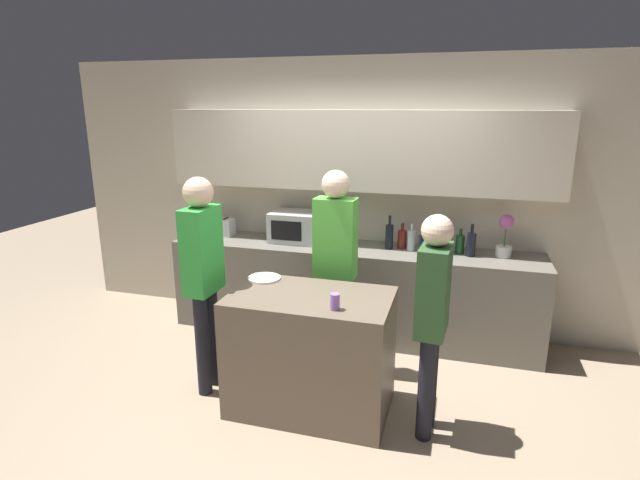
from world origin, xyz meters
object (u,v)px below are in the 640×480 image
Objects in this scene: bottle_6 at (460,244)px; person_center at (335,254)px; potted_plant at (505,236)px; bottle_3 at (422,245)px; bottle_1 at (402,239)px; person_left at (203,267)px; toaster at (221,227)px; bottle_2 at (411,240)px; bottle_7 at (471,244)px; bottle_4 at (435,244)px; bottle_0 at (389,236)px; person_right at (432,309)px; cup_0 at (335,302)px; microwave at (297,227)px; plate_on_island at (264,278)px; bottle_5 at (447,244)px.

bottle_6 is 0.14× the size of person_center.
potted_plant reaches higher than bottle_3.
person_left is (-1.35, -1.43, 0.04)m from bottle_1.
bottle_3 is (2.11, -0.18, 0.02)m from toaster.
bottle_2 is 0.54m from bottle_7.
potted_plant is at bearing 15.96° from bottle_4.
toaster is at bearing 175.53° from bottle_4.
person_left is (-1.23, -1.38, 0.01)m from bottle_0.
potted_plant is 1.59m from person_center.
person_right reaches higher than bottle_2.
bottle_1 is at bearing 137.73° from person_left.
bottle_2 is at bearing 77.99° from cup_0.
bottle_1 is at bearing -116.40° from person_center.
bottle_4 is at bearing -164.04° from potted_plant.
microwave is 1.38m from bottle_4.
microwave is 1.27m from bottle_3.
microwave is 2.00× the size of plate_on_island.
potted_plant is at bearing 0.00° from toaster.
toaster is 2.54m from bottle_7.
toaster is 1.05× the size of bottle_1.
cup_0 is at bearing -125.89° from potted_plant.
person_left is (-2.28, -1.40, -0.06)m from potted_plant.
bottle_2 is 0.45m from bottle_6.
bottle_4 is 1.25× the size of plate_on_island.
bottle_2 is (-0.83, -0.02, -0.10)m from potted_plant.
bottle_1 is 0.11m from bottle_2.
toaster is at bearing -179.94° from bottle_6.
microwave is 1.48m from bottle_5.
person_left is at bearing -101.91° from microwave.
bottle_7 reaches higher than cup_0.
person_left reaches higher than bottle_2.
bottle_0 is 0.19× the size of person_left.
bottle_4 is 0.17m from bottle_5.
person_center is at bearing 104.32° from cup_0.
bottle_6 is (0.34, 0.18, -0.02)m from bottle_3.
plate_on_island is 0.15× the size of person_center.
bottle_2 is 0.15× the size of person_left.
potted_plant is 2.00m from cup_0.
potted_plant is at bearing 13.69° from bottle_3.
bottle_3 is 0.16× the size of person_left.
bottle_4 is 1.61m from plate_on_island.
bottle_5 is at bearing -3.19° from bottle_2.
potted_plant is 3.49× the size of cup_0.
person_left is at bearing -143.46° from bottle_6.
toaster is 0.99× the size of bottle_2.
toaster is 0.66× the size of potted_plant.
potted_plant is 1.21× the size of bottle_0.
bottle_1 reaches higher than bottle_6.
potted_plant is 0.51m from bottle_5.
bottle_0 is at bearing 160.76° from bottle_4.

